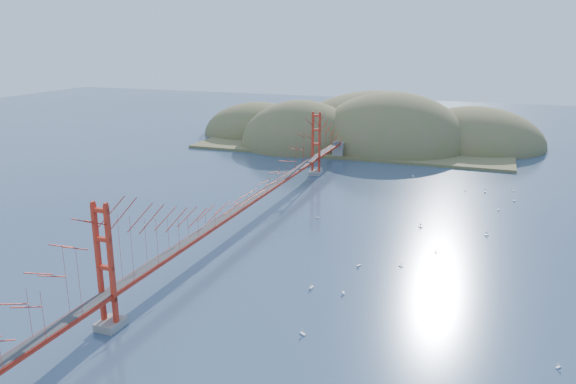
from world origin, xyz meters
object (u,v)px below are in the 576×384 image
(bridge, at_px, (249,175))
(sailboat_1, at_px, (421,226))
(sailboat_2, at_px, (401,265))
(sailboat_0, at_px, (312,287))

(bridge, height_order, sailboat_1, bridge)
(sailboat_1, xyz_separation_m, sailboat_2, (-0.26, -14.26, -0.02))
(bridge, xyz_separation_m, sailboat_0, (14.26, -16.26, -6.85))
(sailboat_1, height_order, sailboat_0, sailboat_1)
(sailboat_1, bearing_deg, sailboat_2, -91.06)
(bridge, height_order, sailboat_0, bridge)
(bridge, distance_m, sailboat_1, 24.24)
(sailboat_1, relative_size, sailboat_0, 1.02)
(bridge, bearing_deg, sailboat_1, 16.94)
(sailboat_0, bearing_deg, sailboat_2, 48.67)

